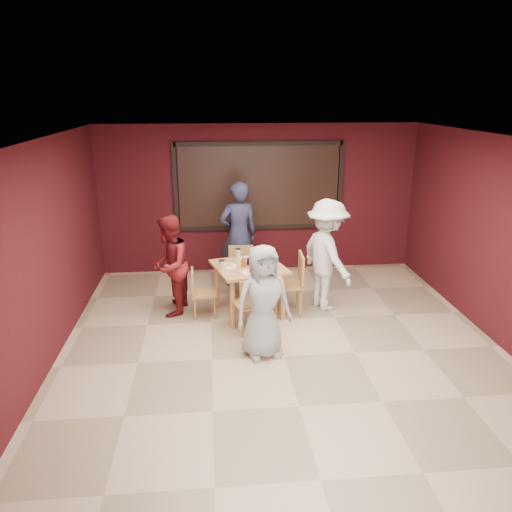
{
  "coord_description": "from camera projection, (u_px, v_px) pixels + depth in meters",
  "views": [
    {
      "loc": [
        -0.92,
        -5.81,
        3.34
      ],
      "look_at": [
        -0.25,
        1.4,
        0.95
      ],
      "focal_mm": 35.0,
      "sensor_mm": 36.0,
      "label": 1
    }
  ],
  "objects": [
    {
      "name": "diner_front",
      "position": [
        263.0,
        302.0,
        6.44
      ],
      "size": [
        0.85,
        0.66,
        1.53
      ],
      "primitive_type": "imported",
      "rotation": [
        0.0,
        0.0,
        0.26
      ],
      "color": "#A4A4A4",
      "rests_on": "floor"
    },
    {
      "name": "dining_table",
      "position": [
        249.0,
        272.0,
        7.7
      ],
      "size": [
        1.24,
        1.24,
        0.95
      ],
      "color": "#D88658",
      "rests_on": "floor"
    },
    {
      "name": "chair_right",
      "position": [
        293.0,
        280.0,
        7.77
      ],
      "size": [
        0.49,
        0.49,
        0.97
      ],
      "color": "#B48246",
      "rests_on": "floor"
    },
    {
      "name": "diner_right",
      "position": [
        327.0,
        255.0,
        7.85
      ],
      "size": [
        1.03,
        1.31,
        1.78
      ],
      "primitive_type": "imported",
      "rotation": [
        0.0,
        0.0,
        1.93
      ],
      "color": "white",
      "rests_on": "floor"
    },
    {
      "name": "diner_left",
      "position": [
        170.0,
        266.0,
        7.7
      ],
      "size": [
        0.72,
        0.86,
        1.58
      ],
      "primitive_type": "imported",
      "rotation": [
        0.0,
        0.0,
        -1.73
      ],
      "color": "maroon",
      "rests_on": "floor"
    },
    {
      "name": "chair_front",
      "position": [
        251.0,
        302.0,
        7.13
      ],
      "size": [
        0.52,
        0.52,
        0.86
      ],
      "color": "#B48246",
      "rests_on": "floor"
    },
    {
      "name": "chair_back",
      "position": [
        241.0,
        269.0,
        8.44
      ],
      "size": [
        0.44,
        0.44,
        0.87
      ],
      "color": "#B48246",
      "rests_on": "floor"
    },
    {
      "name": "window_blinds",
      "position": [
        259.0,
        186.0,
        9.37
      ],
      "size": [
        3.0,
        0.02,
        1.5
      ],
      "primitive_type": "cube",
      "color": "black"
    },
    {
      "name": "diner_back",
      "position": [
        239.0,
        235.0,
        8.79
      ],
      "size": [
        0.77,
        0.59,
        1.89
      ],
      "primitive_type": "imported",
      "rotation": [
        0.0,
        0.0,
        3.35
      ],
      "color": "#292B49",
      "rests_on": "floor"
    },
    {
      "name": "chair_left",
      "position": [
        200.0,
        290.0,
        7.69
      ],
      "size": [
        0.39,
        0.39,
        0.77
      ],
      "color": "#B48246",
      "rests_on": "floor"
    },
    {
      "name": "floor",
      "position": [
        284.0,
        356.0,
        6.62
      ],
      "size": [
        7.0,
        7.0,
        0.0
      ],
      "primitive_type": "plane",
      "color": "#CCAE8D",
      "rests_on": "ground"
    }
  ]
}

